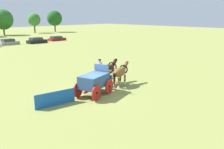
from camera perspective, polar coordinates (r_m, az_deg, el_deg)
ground_plane at (r=20.89m, az=-4.17°, el=-4.84°), size 220.00×220.00×0.00m
show_wagon at (r=20.65m, az=-4.04°, el=-1.51°), size 5.65×2.73×2.81m
draft_horse_near at (r=23.84m, az=-0.87°, el=1.08°), size 3.07×1.52×2.28m
draft_horse_off at (r=23.29m, az=1.94°, el=0.51°), size 2.89×1.38×2.17m
parked_vehicle_e at (r=59.92m, az=-22.90°, el=6.95°), size 4.24×2.13×1.27m
parked_vehicle_f at (r=60.72m, az=-17.12°, el=7.52°), size 4.62×2.03×1.32m
parked_vehicle_g at (r=65.40m, az=-12.72°, el=8.13°), size 4.53×2.08×1.10m
tree_f at (r=87.04m, az=-24.06°, el=11.60°), size 6.43×6.43×8.17m
tree_g at (r=93.42m, az=-17.68°, el=12.06°), size 4.45×4.45×6.94m
tree_h at (r=96.31m, az=-13.23°, el=12.61°), size 5.60×5.60×7.90m
sponsor_banner at (r=18.90m, az=-13.03°, el=-5.46°), size 3.17×0.53×1.10m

